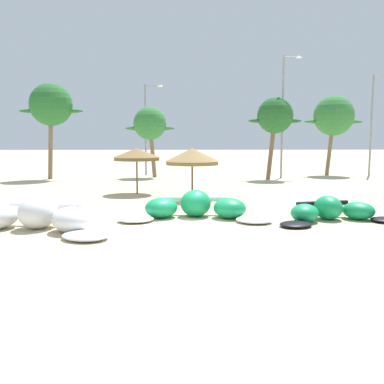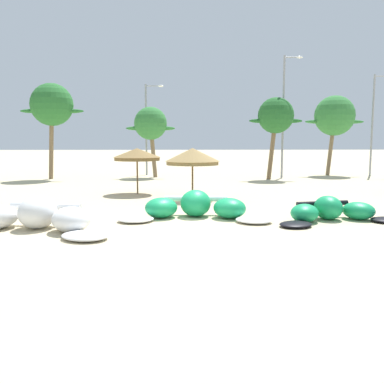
{
  "view_description": "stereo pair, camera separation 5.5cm",
  "coord_description": "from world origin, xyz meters",
  "px_view_note": "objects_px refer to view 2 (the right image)",
  "views": [
    {
      "loc": [
        -0.34,
        -16.62,
        3.28
      ],
      "look_at": [
        0.32,
        2.0,
        1.0
      ],
      "focal_mm": 39.61,
      "sensor_mm": 36.0,
      "label": 1
    },
    {
      "loc": [
        -0.28,
        -16.62,
        3.28
      ],
      "look_at": [
        0.32,
        2.0,
        1.0
      ],
      "focal_mm": 39.61,
      "sensor_mm": 36.0,
      "label": 2
    }
  ],
  "objects_px": {
    "beach_umbrella_middle": "(193,156)",
    "lamppost_west_center": "(148,124)",
    "palm_center_right": "(335,116)",
    "palm_left_of_gap": "(151,124)",
    "lamppost_east_center": "(284,111)",
    "beach_umbrella_near_van": "(137,154)",
    "kite_left_of_center": "(195,207)",
    "palm_center_left": "(276,116)",
    "lamppost_east": "(374,120)",
    "kite_center": "(332,211)",
    "kite_left": "(33,218)",
    "palm_left": "(52,105)"
  },
  "relations": [
    {
      "from": "palm_center_right",
      "to": "lamppost_west_center",
      "type": "bearing_deg",
      "value": 177.36
    },
    {
      "from": "lamppost_west_center",
      "to": "beach_umbrella_near_van",
      "type": "bearing_deg",
      "value": -88.66
    },
    {
      "from": "beach_umbrella_near_van",
      "to": "lamppost_east",
      "type": "relative_size",
      "value": 0.32
    },
    {
      "from": "palm_left_of_gap",
      "to": "beach_umbrella_near_van",
      "type": "bearing_deg",
      "value": -90.42
    },
    {
      "from": "kite_left_of_center",
      "to": "lamppost_east",
      "type": "distance_m",
      "value": 27.57
    },
    {
      "from": "palm_center_left",
      "to": "lamppost_east",
      "type": "height_order",
      "value": "lamppost_east"
    },
    {
      "from": "beach_umbrella_middle",
      "to": "palm_center_left",
      "type": "xyz_separation_m",
      "value": [
        7.35,
        11.87,
        2.87
      ]
    },
    {
      "from": "lamppost_east",
      "to": "kite_center",
      "type": "bearing_deg",
      "value": -118.15
    },
    {
      "from": "palm_left_of_gap",
      "to": "lamppost_east_center",
      "type": "distance_m",
      "value": 11.67
    },
    {
      "from": "palm_left",
      "to": "lamppost_west_center",
      "type": "relative_size",
      "value": 0.95
    },
    {
      "from": "beach_umbrella_middle",
      "to": "lamppost_west_center",
      "type": "height_order",
      "value": "lamppost_west_center"
    },
    {
      "from": "beach_umbrella_near_van",
      "to": "palm_left_of_gap",
      "type": "xyz_separation_m",
      "value": [
        0.09,
        11.83,
        2.27
      ]
    },
    {
      "from": "beach_umbrella_middle",
      "to": "beach_umbrella_near_van",
      "type": "bearing_deg",
      "value": 144.29
    },
    {
      "from": "beach_umbrella_middle",
      "to": "lamppost_east_center",
      "type": "height_order",
      "value": "lamppost_east_center"
    },
    {
      "from": "kite_left",
      "to": "beach_umbrella_near_van",
      "type": "height_order",
      "value": "beach_umbrella_near_van"
    },
    {
      "from": "palm_center_left",
      "to": "palm_center_right",
      "type": "xyz_separation_m",
      "value": [
        6.44,
        3.99,
        0.25
      ]
    },
    {
      "from": "kite_center",
      "to": "lamppost_east_center",
      "type": "bearing_deg",
      "value": 81.81
    },
    {
      "from": "beach_umbrella_middle",
      "to": "palm_left",
      "type": "height_order",
      "value": "palm_left"
    },
    {
      "from": "kite_left_of_center",
      "to": "lamppost_east",
      "type": "xyz_separation_m",
      "value": [
        17.25,
        20.99,
        4.69
      ]
    },
    {
      "from": "beach_umbrella_middle",
      "to": "lamppost_west_center",
      "type": "relative_size",
      "value": 0.36
    },
    {
      "from": "lamppost_east",
      "to": "palm_center_right",
      "type": "bearing_deg",
      "value": 166.85
    },
    {
      "from": "kite_center",
      "to": "beach_umbrella_middle",
      "type": "bearing_deg",
      "value": 129.18
    },
    {
      "from": "kite_left_of_center",
      "to": "palm_left",
      "type": "xyz_separation_m",
      "value": [
        -11.29,
        18.62,
        5.74
      ]
    },
    {
      "from": "beach_umbrella_middle",
      "to": "palm_left_of_gap",
      "type": "xyz_separation_m",
      "value": [
        -3.23,
        14.21,
        2.31
      ]
    },
    {
      "from": "beach_umbrella_near_van",
      "to": "palm_left",
      "type": "height_order",
      "value": "palm_left"
    },
    {
      "from": "kite_left_of_center",
      "to": "palm_left",
      "type": "bearing_deg",
      "value": 121.22
    },
    {
      "from": "beach_umbrella_middle",
      "to": "palm_center_right",
      "type": "relative_size",
      "value": 0.41
    },
    {
      "from": "beach_umbrella_middle",
      "to": "palm_left",
      "type": "relative_size",
      "value": 0.38
    },
    {
      "from": "beach_umbrella_middle",
      "to": "lamppost_east",
      "type": "height_order",
      "value": "lamppost_east"
    },
    {
      "from": "palm_left_of_gap",
      "to": "kite_left_of_center",
      "type": "bearing_deg",
      "value": -81.1
    },
    {
      "from": "kite_left",
      "to": "palm_center_left",
      "type": "height_order",
      "value": "palm_center_left"
    },
    {
      "from": "lamppost_east_center",
      "to": "beach_umbrella_middle",
      "type": "bearing_deg",
      "value": -122.98
    },
    {
      "from": "kite_left_of_center",
      "to": "beach_umbrella_near_van",
      "type": "distance_m",
      "value": 9.13
    },
    {
      "from": "beach_umbrella_near_van",
      "to": "kite_left_of_center",
      "type": "bearing_deg",
      "value": -68.7
    },
    {
      "from": "palm_left_of_gap",
      "to": "lamppost_west_center",
      "type": "xyz_separation_m",
      "value": [
        -0.42,
        2.45,
        0.06
      ]
    },
    {
      "from": "palm_center_right",
      "to": "lamppost_east_center",
      "type": "distance_m",
      "value": 6.28
    },
    {
      "from": "palm_left_of_gap",
      "to": "palm_center_right",
      "type": "relative_size",
      "value": 0.84
    },
    {
      "from": "palm_center_right",
      "to": "lamppost_east_center",
      "type": "xyz_separation_m",
      "value": [
        -5.48,
        -3.05,
        0.22
      ]
    },
    {
      "from": "lamppost_east",
      "to": "beach_umbrella_middle",
      "type": "bearing_deg",
      "value": -138.72
    },
    {
      "from": "kite_left",
      "to": "lamppost_east_center",
      "type": "height_order",
      "value": "lamppost_east_center"
    },
    {
      "from": "lamppost_east_center",
      "to": "palm_center_right",
      "type": "bearing_deg",
      "value": 29.12
    },
    {
      "from": "lamppost_west_center",
      "to": "lamppost_east",
      "type": "distance_m",
      "value": 20.88
    },
    {
      "from": "kite_center",
      "to": "lamppost_west_center",
      "type": "bearing_deg",
      "value": 111.35
    },
    {
      "from": "beach_umbrella_middle",
      "to": "lamppost_east_center",
      "type": "relative_size",
      "value": 0.3
    },
    {
      "from": "kite_left_of_center",
      "to": "lamppost_east",
      "type": "relative_size",
      "value": 0.71
    },
    {
      "from": "kite_center",
      "to": "lamppost_east",
      "type": "relative_size",
      "value": 0.6
    },
    {
      "from": "kite_center",
      "to": "palm_center_right",
      "type": "relative_size",
      "value": 0.75
    },
    {
      "from": "palm_left_of_gap",
      "to": "lamppost_east_center",
      "type": "xyz_separation_m",
      "value": [
        11.54,
        -1.41,
        1.03
      ]
    },
    {
      "from": "beach_umbrella_middle",
      "to": "lamppost_west_center",
      "type": "distance_m",
      "value": 17.22
    },
    {
      "from": "palm_left",
      "to": "palm_center_left",
      "type": "xyz_separation_m",
      "value": [
        18.72,
        -0.83,
        -0.92
      ]
    }
  ]
}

